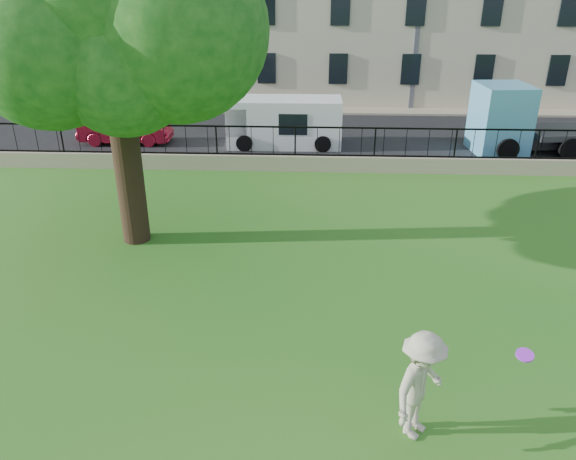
# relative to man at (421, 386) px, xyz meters

# --- Properties ---
(ground) EXTENTS (120.00, 120.00, 0.00)m
(ground) POSITION_rel_man_xyz_m (-2.50, 1.45, -0.98)
(ground) COLOR #216A19
(ground) RESTS_ON ground
(retaining_wall) EXTENTS (50.00, 0.40, 0.60)m
(retaining_wall) POSITION_rel_man_xyz_m (-2.50, 13.45, -0.68)
(retaining_wall) COLOR gray
(retaining_wall) RESTS_ON ground
(iron_railing) EXTENTS (50.00, 0.05, 1.13)m
(iron_railing) POSITION_rel_man_xyz_m (-2.50, 13.45, 0.17)
(iron_railing) COLOR black
(iron_railing) RESTS_ON retaining_wall
(street) EXTENTS (60.00, 9.00, 0.01)m
(street) POSITION_rel_man_xyz_m (-2.50, 18.15, -0.98)
(street) COLOR black
(street) RESTS_ON ground
(sidewalk) EXTENTS (60.00, 1.40, 0.12)m
(sidewalk) POSITION_rel_man_xyz_m (-2.50, 23.35, -0.92)
(sidewalk) COLOR gray
(sidewalk) RESTS_ON ground
(man) EXTENTS (1.36, 1.45, 1.97)m
(man) POSITION_rel_man_xyz_m (0.00, 0.00, 0.00)
(man) COLOR #B6AE94
(man) RESTS_ON ground
(frisbee) EXTENTS (0.36, 0.35, 0.12)m
(frisbee) POSITION_rel_man_xyz_m (1.50, -0.05, 0.70)
(frisbee) COLOR #B12AEF
(red_sedan) EXTENTS (4.05, 1.52, 1.32)m
(red_sedan) POSITION_rel_man_xyz_m (-10.15, 16.85, -0.32)
(red_sedan) COLOR #AB152C
(red_sedan) RESTS_ON street
(white_van) EXTENTS (4.92, 1.97, 2.06)m
(white_van) POSITION_rel_man_xyz_m (-3.09, 16.85, 0.05)
(white_van) COLOR white
(white_van) RESTS_ON street
(blue_truck) EXTENTS (6.91, 2.99, 2.82)m
(blue_truck) POSITION_rel_man_xyz_m (8.29, 16.51, 0.43)
(blue_truck) COLOR #5DAFDB
(blue_truck) RESTS_ON street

